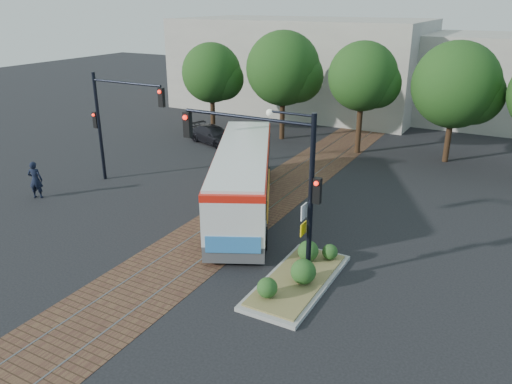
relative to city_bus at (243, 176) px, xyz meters
The scene contains 10 objects.
ground 4.35m from the city_bus, 84.86° to the right, with size 120.00×120.00×0.00m, color black.
trackbed 1.74m from the city_bus, ahead, with size 3.60×40.00×0.02m.
tree_row 12.92m from the city_bus, 82.81° to the left, with size 26.40×5.60×7.67m.
warehouses 24.85m from the city_bus, 90.39° to the left, with size 40.00×13.00×8.00m.
city_bus is the anchor object (origin of this frame).
traffic_island 7.25m from the city_bus, 43.30° to the right, with size 2.20×5.20×1.13m.
signal_pole_main 6.84m from the city_bus, 48.62° to the right, with size 5.49×0.46×6.00m.
signal_pole_left 8.29m from the city_bus, behind, with size 4.99×0.34×6.00m.
officer 10.79m from the city_bus, 159.31° to the right, with size 0.71×0.47×1.95m, color black.
parked_car 12.22m from the city_bus, 130.04° to the left, with size 1.75×4.29×1.25m, color black.
Camera 1 is at (11.00, -15.42, 9.59)m, focal length 35.00 mm.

